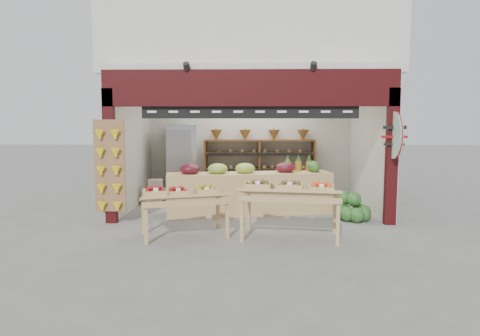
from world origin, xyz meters
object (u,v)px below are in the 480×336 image
Objects in this scene: display_table_left at (178,195)px; watermelon_pile at (353,210)px; cardboard_stack at (164,195)px; back_shelving at (259,157)px; refrigerator at (181,162)px; display_table_right at (287,190)px; mid_counter at (249,191)px.

watermelon_pile is at bearing 21.64° from display_table_left.
back_shelving is at bearing 21.91° from cardboard_stack.
display_table_left reaches higher than watermelon_pile.
refrigerator is 1.11m from cardboard_stack.
cardboard_stack is 0.60× the size of display_table_left.
display_table_left is (0.55, -3.76, -0.24)m from refrigerator.
display_table_right is 2.28× the size of watermelon_pile.
back_shelving reaches higher than watermelon_pile.
watermelon_pile is at bearing -21.48° from cardboard_stack.
refrigerator reaches higher than mid_counter.
back_shelving is 1.62× the size of display_table_right.
watermelon_pile is (3.37, 1.34, -0.51)m from display_table_left.
cardboard_stack is at bearing 132.57° from display_table_right.
display_table_left is (-1.23, -1.91, 0.23)m from mid_counter.
display_table_right is (1.90, -0.01, 0.11)m from display_table_left.
cardboard_stack is 1.26× the size of watermelon_pile.
refrigerator is at bearing 133.89° from mid_counter.
refrigerator is 2.61m from mid_counter.
refrigerator reaches higher than display_table_right.
display_table_left is at bearing -92.83° from refrigerator.
back_shelving reaches higher than display_table_left.
refrigerator is 1.08× the size of display_table_right.
refrigerator reaches higher than cardboard_stack.
refrigerator is 2.45× the size of watermelon_pile.
back_shelving reaches higher than mid_counter.
back_shelving is 0.80× the size of mid_counter.
display_table_right is at bearing -137.48° from watermelon_pile.
watermelon_pile is at bearing -15.04° from mid_counter.
back_shelving is at bearing 95.74° from display_table_right.
watermelon_pile is at bearing -42.83° from refrigerator.
display_table_right is (0.40, -3.97, -0.26)m from back_shelving.
refrigerator reaches higher than display_table_left.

